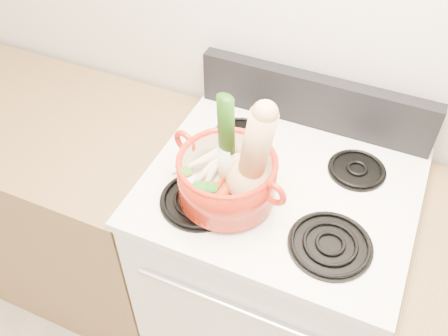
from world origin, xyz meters
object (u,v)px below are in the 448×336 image
at_px(stove_body, 270,275).
at_px(leek, 227,142).
at_px(dutch_oven, 227,178).
at_px(squash, 249,155).

distance_m(stove_body, leek, 0.72).
bearing_deg(dutch_oven, squash, 15.88).
relative_size(dutch_oven, leek, 0.84).
bearing_deg(squash, stove_body, 73.12).
relative_size(dutch_oven, squash, 0.90).
height_order(dutch_oven, squash, squash).
relative_size(stove_body, dutch_oven, 3.40).
bearing_deg(dutch_oven, leek, 135.94).
xyz_separation_m(dutch_oven, leek, (-0.01, 0.01, 0.12)).
xyz_separation_m(stove_body, leek, (-0.13, -0.11, 0.70)).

